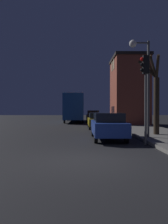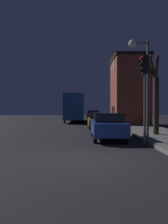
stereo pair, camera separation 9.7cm
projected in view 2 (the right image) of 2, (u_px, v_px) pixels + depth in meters
ground_plane at (86, 160)px, 7.51m from camera, size 120.00×120.00×0.00m
brick_building at (129, 90)px, 24.58m from camera, size 3.83×5.39×7.47m
streetlamp at (141, 69)px, 12.55m from camera, size 1.19×0.43×5.61m
traffic_light at (144, 81)px, 10.81m from camera, size 0.43×0.24×4.44m
bare_tree at (155, 96)px, 13.97m from camera, size 1.34×1.44×4.94m
bus at (75, 106)px, 31.05m from camera, size 2.51×10.66×3.85m
car_near_lane at (107, 125)px, 12.78m from camera, size 1.78×4.45×1.56m
car_mid_lane at (98, 120)px, 20.21m from camera, size 1.84×4.61×1.45m
car_far_lane at (93, 116)px, 29.69m from camera, size 1.71×4.06×1.63m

